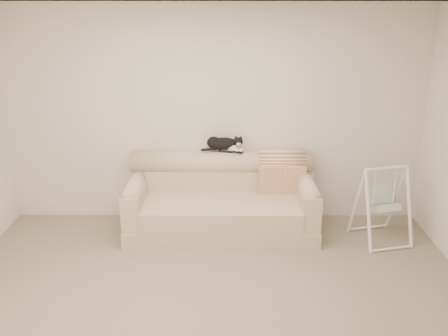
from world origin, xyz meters
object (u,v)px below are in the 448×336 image
remote_a (226,151)px  baby_swing (382,204)px  remote_b (236,151)px  tuxedo_cat (224,144)px  sofa (221,202)px

remote_a → baby_swing: size_ratio=0.21×
baby_swing → remote_b: bearing=163.6°
remote_b → tuxedo_cat: tuxedo_cat is taller
sofa → remote_b: size_ratio=13.02×
sofa → baby_swing: 1.84m
sofa → remote_a: remote_a is taller
sofa → remote_b: (0.18, 0.23, 0.56)m
sofa → baby_swing: bearing=-8.0°
tuxedo_cat → baby_swing: tuxedo_cat is taller
remote_a → remote_b: (0.12, -0.01, -0.00)m
remote_b → tuxedo_cat: bearing=171.6°
remote_a → tuxedo_cat: 0.09m
baby_swing → sofa: bearing=172.0°
sofa → remote_b: remote_b is taller
remote_a → tuxedo_cat: tuxedo_cat is taller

